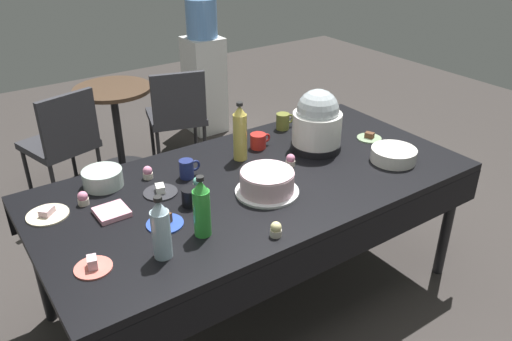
# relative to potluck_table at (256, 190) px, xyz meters

# --- Properties ---
(ground) EXTENTS (9.00, 9.00, 0.00)m
(ground) POSITION_rel_potluck_table_xyz_m (0.00, 0.00, -0.69)
(ground) COLOR #383330
(potluck_table) EXTENTS (2.20, 1.10, 0.75)m
(potluck_table) POSITION_rel_potluck_table_xyz_m (0.00, 0.00, 0.00)
(potluck_table) COLOR black
(potluck_table) RESTS_ON ground
(frosted_layer_cake) EXTENTS (0.31, 0.31, 0.12)m
(frosted_layer_cake) POSITION_rel_potluck_table_xyz_m (-0.03, -0.14, 0.12)
(frosted_layer_cake) COLOR silver
(frosted_layer_cake) RESTS_ON potluck_table
(slow_cooker) EXTENTS (0.29, 0.29, 0.35)m
(slow_cooker) POSITION_rel_potluck_table_xyz_m (0.48, 0.10, 0.22)
(slow_cooker) COLOR black
(slow_cooker) RESTS_ON potluck_table
(glass_salad_bowl) EXTENTS (0.20, 0.20, 0.09)m
(glass_salad_bowl) POSITION_rel_potluck_table_xyz_m (-0.66, 0.38, 0.11)
(glass_salad_bowl) COLOR #B2C6BC
(glass_salad_bowl) RESTS_ON potluck_table
(ceramic_snack_bowl) EXTENTS (0.24, 0.24, 0.07)m
(ceramic_snack_bowl) POSITION_rel_potluck_table_xyz_m (0.73, -0.25, 0.10)
(ceramic_snack_bowl) COLOR silver
(ceramic_snack_bowl) RESTS_ON potluck_table
(dessert_plate_cobalt) EXTENTS (0.16, 0.16, 0.05)m
(dessert_plate_cobalt) POSITION_rel_potluck_table_xyz_m (-0.56, -0.11, 0.07)
(dessert_plate_cobalt) COLOR #2D4CB2
(dessert_plate_cobalt) RESTS_ON potluck_table
(dessert_plate_sage) EXTENTS (0.14, 0.14, 0.04)m
(dessert_plate_sage) POSITION_rel_potluck_table_xyz_m (0.83, 0.02, 0.07)
(dessert_plate_sage) COLOR #8CA87F
(dessert_plate_sage) RESTS_ON potluck_table
(dessert_plate_cream) EXTENTS (0.19, 0.19, 0.04)m
(dessert_plate_cream) POSITION_rel_potluck_table_xyz_m (-0.96, 0.26, 0.07)
(dessert_plate_cream) COLOR beige
(dessert_plate_cream) RESTS_ON potluck_table
(dessert_plate_charcoal) EXTENTS (0.17, 0.17, 0.04)m
(dessert_plate_charcoal) POSITION_rel_potluck_table_xyz_m (-0.46, 0.15, 0.07)
(dessert_plate_charcoal) COLOR #2D2D33
(dessert_plate_charcoal) RESTS_ON potluck_table
(dessert_plate_coral) EXTENTS (0.15, 0.15, 0.05)m
(dessert_plate_coral) POSITION_rel_potluck_table_xyz_m (-0.92, -0.23, 0.07)
(dessert_plate_coral) COLOR #E07266
(dessert_plate_coral) RESTS_ON potluck_table
(cupcake_berry) EXTENTS (0.05, 0.05, 0.07)m
(cupcake_berry) POSITION_rel_potluck_table_xyz_m (0.24, 0.02, 0.09)
(cupcake_berry) COLOR beige
(cupcake_berry) RESTS_ON potluck_table
(cupcake_mint) EXTENTS (0.05, 0.05, 0.07)m
(cupcake_mint) POSITION_rel_potluck_table_xyz_m (-0.80, 0.26, 0.09)
(cupcake_mint) COLOR beige
(cupcake_mint) RESTS_ON potluck_table
(cupcake_lemon) EXTENTS (0.05, 0.05, 0.07)m
(cupcake_lemon) POSITION_rel_potluck_table_xyz_m (-0.29, 0.08, 0.09)
(cupcake_lemon) COLOR beige
(cupcake_lemon) RESTS_ON potluck_table
(cupcake_cocoa) EXTENTS (0.05, 0.05, 0.07)m
(cupcake_cocoa) POSITION_rel_potluck_table_xyz_m (-0.44, 0.32, 0.09)
(cupcake_cocoa) COLOR beige
(cupcake_cocoa) RESTS_ON potluck_table
(cupcake_rose) EXTENTS (0.05, 0.05, 0.07)m
(cupcake_rose) POSITION_rel_potluck_table_xyz_m (-0.21, -0.45, 0.09)
(cupcake_rose) COLOR beige
(cupcake_rose) RESTS_ON potluck_table
(soda_bottle_water) EXTENTS (0.08, 0.08, 0.27)m
(soda_bottle_water) POSITION_rel_potluck_table_xyz_m (-0.66, -0.31, 0.19)
(soda_bottle_water) COLOR silver
(soda_bottle_water) RESTS_ON potluck_table
(soda_bottle_lime_soda) EXTENTS (0.07, 0.07, 0.28)m
(soda_bottle_lime_soda) POSITION_rel_potluck_table_xyz_m (-0.46, -0.27, 0.19)
(soda_bottle_lime_soda) COLOR green
(soda_bottle_lime_soda) RESTS_ON potluck_table
(soda_bottle_ginger_ale) EXTENTS (0.08, 0.08, 0.33)m
(soda_bottle_ginger_ale) POSITION_rel_potluck_table_xyz_m (0.06, 0.24, 0.21)
(soda_bottle_ginger_ale) COLOR gold
(soda_bottle_ginger_ale) RESTS_ON potluck_table
(coffee_mug_red) EXTENTS (0.13, 0.09, 0.08)m
(coffee_mug_red) POSITION_rel_potluck_table_xyz_m (0.22, 0.30, 0.10)
(coffee_mug_red) COLOR #B2231E
(coffee_mug_red) RESTS_ON potluck_table
(coffee_mug_olive) EXTENTS (0.12, 0.08, 0.10)m
(coffee_mug_olive) POSITION_rel_potluck_table_xyz_m (0.51, 0.44, 0.11)
(coffee_mug_olive) COLOR olive
(coffee_mug_olive) RESTS_ON potluck_table
(coffee_mug_navy) EXTENTS (0.11, 0.07, 0.10)m
(coffee_mug_navy) POSITION_rel_potluck_table_xyz_m (-0.27, 0.22, 0.11)
(coffee_mug_navy) COLOR navy
(coffee_mug_navy) RESTS_ON potluck_table
(coffee_mug_black) EXTENTS (0.12, 0.08, 0.08)m
(coffee_mug_black) POSITION_rel_potluck_table_xyz_m (-0.39, -0.03, 0.10)
(coffee_mug_black) COLOR black
(coffee_mug_black) RESTS_ON potluck_table
(paper_napkin_stack) EXTENTS (0.14, 0.14, 0.02)m
(paper_napkin_stack) POSITION_rel_potluck_table_xyz_m (-0.72, 0.10, 0.07)
(paper_napkin_stack) COLOR pink
(paper_napkin_stack) RESTS_ON potluck_table
(maroon_chair_left) EXTENTS (0.54, 0.54, 0.85)m
(maroon_chair_left) POSITION_rel_potluck_table_xyz_m (-0.53, 1.66, -0.20)
(maroon_chair_left) COLOR #333338
(maroon_chair_left) RESTS_ON ground
(maroon_chair_right) EXTENTS (0.55, 0.55, 0.85)m
(maroon_chair_right) POSITION_rel_potluck_table_xyz_m (0.38, 1.66, -0.20)
(maroon_chair_right) COLOR #333338
(maroon_chair_right) RESTS_ON ground
(round_cafe_table) EXTENTS (0.60, 0.60, 0.72)m
(round_cafe_table) POSITION_rel_potluck_table_xyz_m (-0.05, 1.88, -0.19)
(round_cafe_table) COLOR #473323
(round_cafe_table) RESTS_ON ground
(water_cooler) EXTENTS (0.32, 0.32, 1.24)m
(water_cooler) POSITION_rel_potluck_table_xyz_m (0.95, 2.22, -0.10)
(water_cooler) COLOR silver
(water_cooler) RESTS_ON ground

